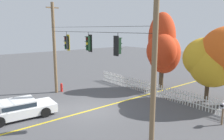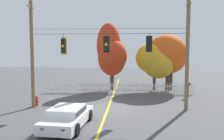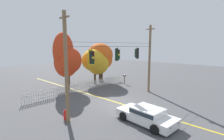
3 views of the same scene
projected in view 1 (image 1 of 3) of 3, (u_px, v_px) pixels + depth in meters
The scene contains 12 objects.
ground at pixel (91, 110), 15.21m from camera, with size 80.00×80.00×0.00m, color #4C4C4F.
lane_centerline_stripe at pixel (91, 110), 15.21m from camera, with size 0.16×36.00×0.01m, color gold.
signal_support_span at pixel (90, 54), 14.46m from camera, with size 11.38×1.10×7.80m.
traffic_signal_eastbound_side at pixel (67, 43), 16.83m from camera, with size 0.43×0.38×1.48m.
traffic_signal_southbound_primary at pixel (89, 43), 14.42m from camera, with size 0.43×0.38×1.33m.
traffic_signal_westbound_side at pixel (118, 46), 12.10m from camera, with size 0.43×0.38×1.28m.
white_picket_fence at pixel (154, 89), 18.44m from camera, with size 14.30×0.06×1.08m.
autumn_maple_near_fence at pixel (163, 48), 19.83m from camera, with size 3.25×3.38×7.10m.
autumn_maple_mid at pixel (209, 61), 16.26m from camera, with size 4.02×3.38×5.00m.
parked_car at pixel (19, 108), 13.90m from camera, with size 2.29×4.48×1.15m.
fire_hydrant at pixel (62, 87), 19.65m from camera, with size 0.38×0.22×0.79m.
roadside_mailbox at pixel (223, 107), 12.68m from camera, with size 0.25×0.44×1.38m.
Camera 1 is at (12.16, -7.87, 5.62)m, focal length 34.81 mm.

